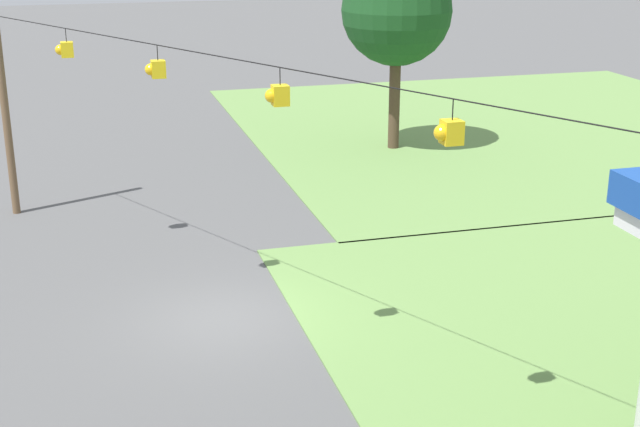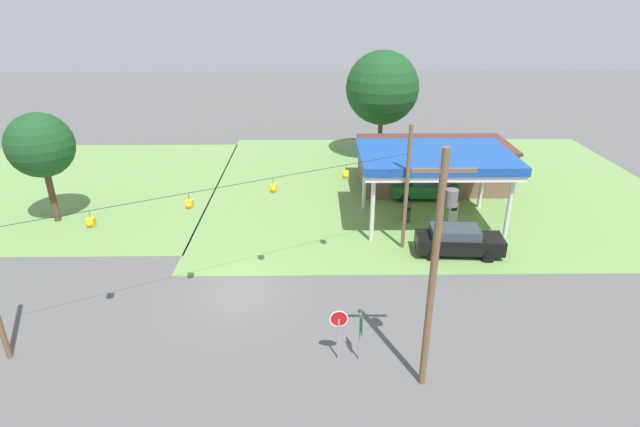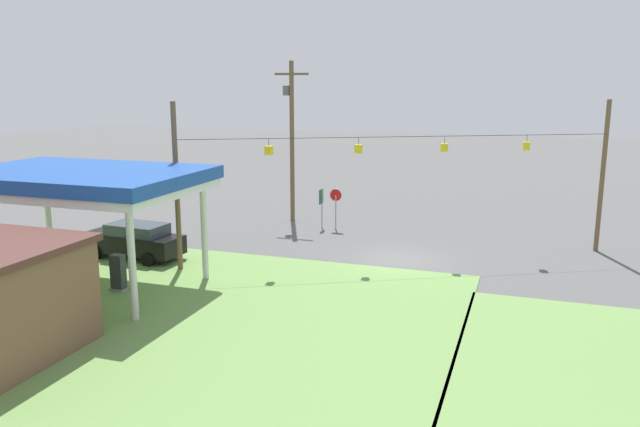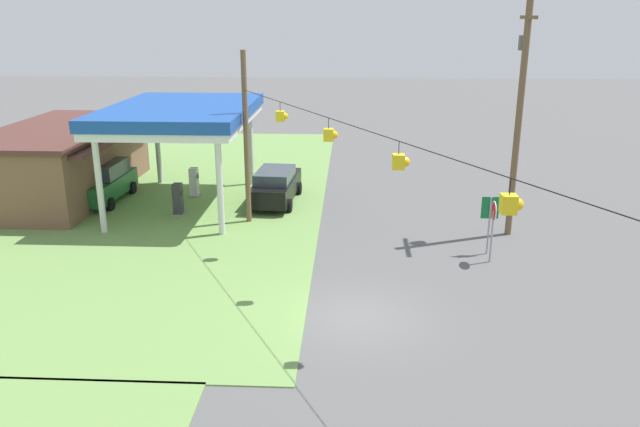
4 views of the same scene
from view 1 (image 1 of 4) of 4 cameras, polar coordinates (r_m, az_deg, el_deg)
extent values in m
plane|color=#565656|center=(21.03, -6.19, -6.73)|extent=(160.00, 160.00, 0.00)
cube|color=#6B934C|center=(40.59, 12.72, 5.43)|extent=(24.00, 24.00, 0.04)
cylinder|color=brown|center=(28.80, -19.64, 7.48)|extent=(0.24, 0.24, 7.86)
cylinder|color=black|center=(19.23, -6.83, 10.02)|extent=(18.95, 10.02, 0.02)
cylinder|color=black|center=(24.67, -15.95, 10.92)|extent=(0.02, 0.02, 0.35)
cube|color=yellow|center=(24.72, -15.88, 10.06)|extent=(0.32, 0.32, 0.40)
sphere|color=yellow|center=(24.72, -16.28, 10.03)|extent=(0.28, 0.28, 0.28)
cylinder|color=black|center=(21.00, -10.37, 10.09)|extent=(0.02, 0.02, 0.35)
cube|color=yellow|center=(21.06, -10.31, 9.08)|extent=(0.32, 0.32, 0.40)
sphere|color=yellow|center=(21.04, -10.77, 9.05)|extent=(0.28, 0.28, 0.28)
cylinder|color=black|center=(17.61, -2.58, 8.76)|extent=(0.02, 0.02, 0.35)
cube|color=yellow|center=(17.68, -2.56, 7.57)|extent=(0.32, 0.32, 0.40)
sphere|color=yellow|center=(17.64, -3.10, 7.53)|extent=(0.28, 0.28, 0.28)
cylinder|color=black|center=(14.69, 8.50, 6.60)|extent=(0.02, 0.02, 0.35)
cube|color=yellow|center=(14.77, 8.43, 5.17)|extent=(0.32, 0.32, 0.40)
sphere|color=yellow|center=(14.70, 7.82, 5.14)|extent=(0.28, 0.28, 0.28)
cylinder|color=#4C3828|center=(35.68, 4.78, 7.11)|extent=(0.44, 0.44, 3.77)
sphere|color=#19471E|center=(35.15, 4.94, 12.86)|extent=(4.28, 4.28, 4.28)
camera|label=2|loc=(25.35, -73.69, 19.20)|focal=28.00mm
camera|label=3|loc=(40.95, 38.69, 14.30)|focal=35.00mm
camera|label=4|loc=(37.10, -11.22, 18.83)|focal=35.00mm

